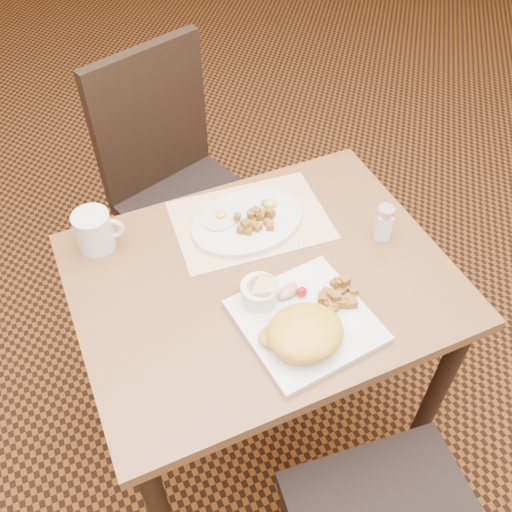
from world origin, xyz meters
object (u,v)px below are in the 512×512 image
object	(u,v)px
chair_far	(177,179)
salt_shaker	(384,222)
table	(262,303)
coffee_mug	(95,231)
plate_square	(306,321)
plate_oval	(247,222)

from	to	relation	value
chair_far	salt_shaker	world-z (taller)	chair_far
table	coffee_mug	distance (m)	0.46
table	plate_square	bearing A→B (deg)	-79.45
table	coffee_mug	xyz separation A→B (m)	(-0.34, 0.26, 0.16)
chair_far	plate_square	world-z (taller)	chair_far
salt_shaker	coffee_mug	distance (m)	0.72
plate_square	salt_shaker	xyz separation A→B (m)	(0.30, 0.16, 0.04)
plate_oval	salt_shaker	distance (m)	0.35
chair_far	plate_oval	world-z (taller)	chair_far
table	chair_far	bearing A→B (deg)	91.13
salt_shaker	plate_oval	bearing A→B (deg)	149.02
plate_oval	coffee_mug	size ratio (longest dim) A/B	2.53
chair_far	table	bearing A→B (deg)	73.21
chair_far	coffee_mug	world-z (taller)	chair_far
chair_far	coffee_mug	xyz separation A→B (m)	(-0.33, -0.41, 0.26)
salt_shaker	coffee_mug	size ratio (longest dim) A/B	0.83
table	salt_shaker	size ratio (longest dim) A/B	9.00
chair_far	coffee_mug	distance (m)	0.59
chair_far	plate_oval	xyz separation A→B (m)	(0.05, -0.50, 0.22)
chair_far	salt_shaker	xyz separation A→B (m)	(0.35, -0.68, 0.26)
chair_far	plate_square	xyz separation A→B (m)	(0.04, -0.84, 0.22)
plate_square	plate_oval	xyz separation A→B (m)	(0.01, 0.34, 0.00)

